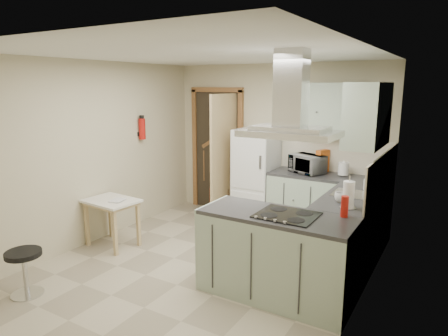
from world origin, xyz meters
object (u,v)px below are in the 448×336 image
Objects in this scene: fridge at (256,176)px; extractor_hood at (290,133)px; drop_leaf_table at (113,223)px; microwave at (307,164)px; peninsula at (276,255)px; bentwood_chair at (222,186)px; stool at (25,273)px.

extractor_hood reaches higher than fridge.
microwave is (2.06, 1.90, 0.71)m from drop_leaf_table.
bentwood_chair is at bearing 132.44° from peninsula.
drop_leaf_table is (-2.56, 0.08, -1.39)m from extractor_hood.
fridge is 2.35m from peninsula.
stool is at bearing -107.43° from fridge.
extractor_hood is (0.10, 0.00, 1.27)m from peninsula.
peninsula is at bearing -56.34° from microwave.
fridge is 3.10× the size of microwave.
microwave is at bearing -14.32° from bentwood_chair.
fridge reaches higher than microwave.
extractor_hood is at bearing 29.37° from stool.
extractor_hood reaches higher than stool.
bentwood_chair is (-1.94, 2.12, 0.01)m from peninsula.
bentwood_chair is 3.47m from stool.
fridge is at bearing -157.74° from microwave.
microwave reaches higher than stool.
peninsula is 2.10m from microwave.
bentwood_chair is at bearing 79.83° from drop_leaf_table.
bentwood_chair reaches higher than stool.
peninsula is 2.63m from stool.
fridge is at bearing 121.74° from peninsula.
drop_leaf_table is (-2.46, 0.08, -0.12)m from peninsula.
fridge reaches higher than drop_leaf_table.
peninsula is 2.46m from drop_leaf_table.
microwave is at bearing 104.06° from extractor_hood.
microwave reaches higher than bentwood_chair.
fridge is 2.57m from extractor_hood.
peninsula is at bearing 2.31° from drop_leaf_table.
stool is at bearing -78.03° from drop_leaf_table.
extractor_hood is 3.19m from bentwood_chair.
extractor_hood reaches higher than drop_leaf_table.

